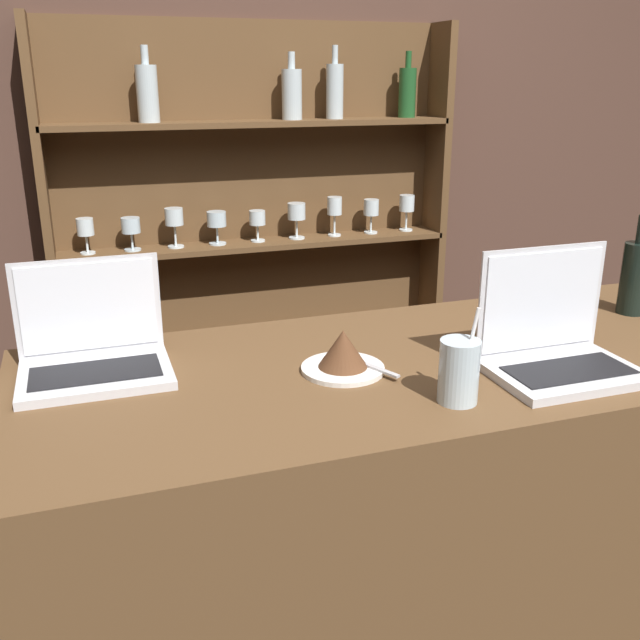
{
  "coord_description": "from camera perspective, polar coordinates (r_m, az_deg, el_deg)",
  "views": [
    {
      "loc": [
        -0.64,
        -0.93,
        1.57
      ],
      "look_at": [
        -0.2,
        0.37,
        1.1
      ],
      "focal_mm": 40.0,
      "sensor_mm": 36.0,
      "label": 1
    }
  ],
  "objects": [
    {
      "name": "wine_bottle_dark",
      "position": [
        1.96,
        23.9,
        3.21
      ],
      "size": [
        0.07,
        0.07,
        0.25
      ],
      "color": "black",
      "rests_on": "bar_counter"
    },
    {
      "name": "laptop_near",
      "position": [
        1.51,
        -17.69,
        -2.25
      ],
      "size": [
        0.29,
        0.22,
        0.22
      ],
      "color": "silver",
      "rests_on": "bar_counter"
    },
    {
      "name": "laptop_far",
      "position": [
        1.52,
        18.33,
        -1.79
      ],
      "size": [
        0.29,
        0.21,
        0.25
      ],
      "color": "silver",
      "rests_on": "bar_counter"
    },
    {
      "name": "cake_plate",
      "position": [
        1.45,
        1.86,
        -2.74
      ],
      "size": [
        0.17,
        0.18,
        0.09
      ],
      "color": "silver",
      "rests_on": "bar_counter"
    },
    {
      "name": "back_wall",
      "position": [
        2.77,
        -5.48,
        14.38
      ],
      "size": [
        7.0,
        0.06,
        2.7
      ],
      "color": "#4C3328",
      "rests_on": "ground_plane"
    },
    {
      "name": "bar_counter",
      "position": [
        1.78,
        6.83,
        -18.15
      ],
      "size": [
        1.66,
        0.68,
        1.0
      ],
      "color": "brown",
      "rests_on": "ground_plane"
    },
    {
      "name": "back_shelf",
      "position": [
        2.76,
        -5.06,
        5.49
      ],
      "size": [
        1.5,
        0.18,
        1.76
      ],
      "color": "brown",
      "rests_on": "ground_plane"
    },
    {
      "name": "water_glass",
      "position": [
        1.33,
        11.05,
        -4.04
      ],
      "size": [
        0.07,
        0.07,
        0.18
      ],
      "color": "silver",
      "rests_on": "bar_counter"
    }
  ]
}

